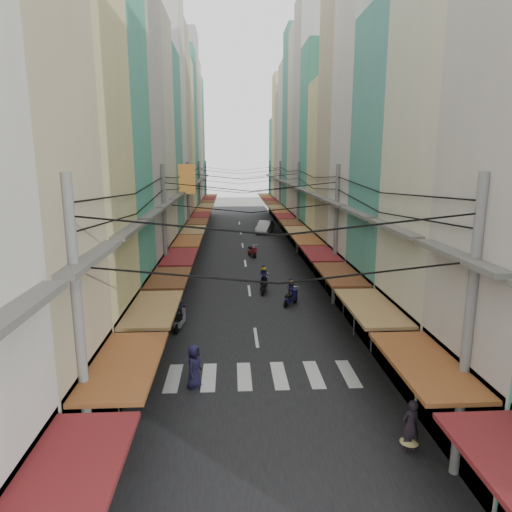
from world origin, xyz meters
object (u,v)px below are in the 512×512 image
object	(u,v)px
white_car	(265,233)
traffic_sign	(355,293)
market_umbrella	(421,314)
bicycle	(378,322)

from	to	relation	value
white_car	traffic_sign	distance (m)	31.85
market_umbrella	bicycle	bearing A→B (deg)	89.40
white_car	traffic_sign	xyz separation A→B (m)	(1.97, -31.72, 2.17)
white_car	market_umbrella	world-z (taller)	market_umbrella
white_car	market_umbrella	size ratio (longest dim) A/B	1.88
white_car	bicycle	xyz separation A→B (m)	(3.78, -29.96, 0.00)
market_umbrella	traffic_sign	xyz separation A→B (m)	(-1.76, 3.50, -0.12)
bicycle	traffic_sign	size ratio (longest dim) A/B	0.61
bicycle	traffic_sign	bearing A→B (deg)	144.45
traffic_sign	market_umbrella	bearing A→B (deg)	-63.29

